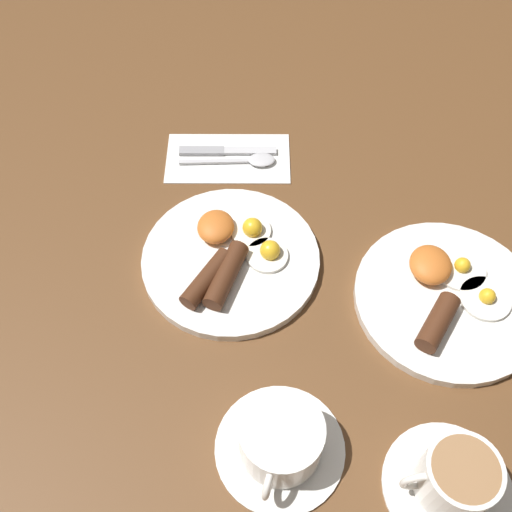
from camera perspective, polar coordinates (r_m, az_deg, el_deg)
The scene contains 8 objects.
ground_plane at distance 0.88m, azimuth -2.40°, elevation -0.60°, with size 3.00×3.00×0.00m, color brown.
breakfast_plate_near at distance 0.87m, azimuth -2.45°, elevation -0.16°, with size 0.26×0.26×0.04m.
breakfast_plate_far at distance 0.88m, azimuth 17.70°, elevation -3.65°, with size 0.26×0.26×0.04m.
teacup_near at distance 0.73m, azimuth 2.35°, elevation -17.17°, with size 0.16×0.16×0.08m.
teacup_far at distance 0.75m, azimuth 18.32°, elevation -19.58°, with size 0.15×0.15×0.08m.
napkin at distance 1.01m, azimuth -2.68°, elevation 9.31°, with size 0.11×0.21×0.01m, color white.
knife at distance 1.02m, azimuth -3.16°, elevation 9.97°, with size 0.03×0.17×0.01m.
spoon at distance 1.00m, azimuth -0.51°, elevation 9.12°, with size 0.04×0.16×0.01m.
Camera 1 is at (0.49, 0.09, 0.73)m, focal length 42.00 mm.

